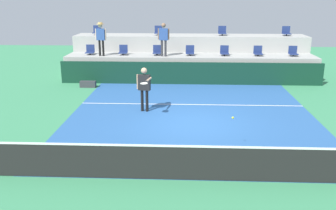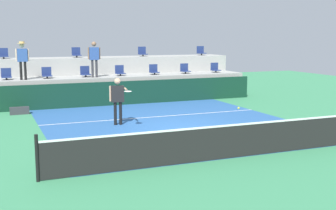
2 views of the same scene
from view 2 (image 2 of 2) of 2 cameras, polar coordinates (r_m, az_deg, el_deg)
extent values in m
plane|color=#388456|center=(15.43, 1.49, -3.05)|extent=(40.00, 40.00, 0.00)
cube|color=#285693|center=(16.33, 0.07, -2.37)|extent=(9.00, 10.00, 0.01)
cube|color=white|center=(17.60, -1.67, -1.53)|extent=(9.00, 0.06, 0.00)
cylinder|color=black|center=(10.19, -16.54, -6.60)|extent=(0.08, 0.08, 1.07)
cube|color=black|center=(11.87, 9.37, -4.55)|extent=(10.40, 0.01, 0.87)
cube|color=white|center=(11.78, 9.42, -2.48)|extent=(10.40, 0.02, 0.05)
cube|color=#0F3323|center=(20.89, -5.18, 1.59)|extent=(13.00, 0.16, 1.10)
cube|color=#9E9E99|center=(22.11, -6.19, 2.18)|extent=(13.00, 1.80, 1.25)
cube|color=#9E9E99|center=(23.80, -7.42, 3.66)|extent=(13.00, 1.80, 2.10)
cylinder|color=#2D2D33|center=(21.05, -20.10, 3.20)|extent=(0.08, 0.08, 0.10)
cube|color=navy|center=(21.04, -20.11, 3.39)|extent=(0.44, 0.40, 0.04)
cube|color=navy|center=(21.20, -20.16, 3.99)|extent=(0.44, 0.04, 0.38)
cylinder|color=#2D2D33|center=(21.19, -15.32, 3.46)|extent=(0.08, 0.08, 0.10)
cube|color=navy|center=(21.18, -15.32, 3.64)|extent=(0.44, 0.40, 0.04)
cube|color=navy|center=(21.34, -15.41, 4.24)|extent=(0.44, 0.04, 0.38)
cylinder|color=#2D2D33|center=(21.48, -10.57, 3.69)|extent=(0.08, 0.08, 0.10)
cube|color=navy|center=(21.48, -10.57, 3.88)|extent=(0.44, 0.40, 0.04)
cube|color=navy|center=(21.63, -10.69, 4.47)|extent=(0.44, 0.04, 0.38)
cylinder|color=#2D2D33|center=(21.90, -6.15, 3.89)|extent=(0.08, 0.08, 0.10)
cube|color=navy|center=(21.89, -6.16, 4.07)|extent=(0.44, 0.40, 0.04)
cube|color=navy|center=(22.05, -6.30, 4.65)|extent=(0.44, 0.04, 0.38)
cylinder|color=#2D2D33|center=(22.46, -1.75, 4.06)|extent=(0.08, 0.08, 0.10)
cube|color=navy|center=(22.46, -1.75, 4.24)|extent=(0.44, 0.40, 0.04)
cube|color=navy|center=(22.61, -1.91, 4.80)|extent=(0.44, 0.04, 0.38)
cylinder|color=#2D2D33|center=(23.13, 2.27, 4.20)|extent=(0.08, 0.08, 0.10)
cube|color=navy|center=(23.12, 2.27, 4.37)|extent=(0.44, 0.40, 0.04)
cube|color=navy|center=(23.27, 2.09, 4.92)|extent=(0.44, 0.04, 0.38)
cylinder|color=#2D2D33|center=(23.93, 6.19, 4.31)|extent=(0.08, 0.08, 0.10)
cube|color=navy|center=(23.92, 6.19, 4.48)|extent=(0.44, 0.40, 0.04)
cube|color=navy|center=(24.07, 6.00, 5.01)|extent=(0.44, 0.04, 0.38)
cylinder|color=#2D2D33|center=(22.78, -20.43, 5.72)|extent=(0.08, 0.08, 0.10)
cube|color=navy|center=(22.78, -20.44, 5.89)|extent=(0.44, 0.40, 0.04)
cube|color=navy|center=(22.95, -20.48, 6.44)|extent=(0.44, 0.04, 0.38)
cylinder|color=#2D2D33|center=(23.18, -11.68, 6.14)|extent=(0.08, 0.08, 0.10)
cube|color=navy|center=(23.17, -11.69, 6.31)|extent=(0.44, 0.40, 0.04)
cube|color=navy|center=(23.34, -11.79, 6.84)|extent=(0.44, 0.04, 0.38)
cylinder|color=#2D2D33|center=(24.10, -3.24, 6.40)|extent=(0.08, 0.08, 0.10)
cube|color=navy|center=(24.10, -3.24, 6.57)|extent=(0.44, 0.40, 0.04)
cube|color=navy|center=(24.26, -3.39, 7.08)|extent=(0.44, 0.04, 0.38)
cylinder|color=#2D2D33|center=(25.49, 4.36, 6.53)|extent=(0.08, 0.08, 0.10)
cube|color=navy|center=(25.49, 4.36, 6.68)|extent=(0.44, 0.40, 0.04)
cube|color=navy|center=(25.64, 4.18, 7.17)|extent=(0.44, 0.04, 0.38)
cylinder|color=black|center=(16.08, -6.81, -1.10)|extent=(0.13, 0.13, 0.84)
cylinder|color=black|center=(16.10, -6.13, -1.08)|extent=(0.13, 0.13, 0.84)
cube|color=black|center=(15.98, -6.52, 1.43)|extent=(0.48, 0.26, 0.59)
sphere|color=tan|center=(15.93, -6.55, 3.06)|extent=(0.26, 0.26, 0.23)
cylinder|color=tan|center=(15.95, -7.45, 1.47)|extent=(0.08, 0.08, 0.56)
cylinder|color=tan|center=(15.72, -5.48, 2.05)|extent=(0.16, 0.53, 0.07)
cylinder|color=black|center=(15.36, -5.32, 1.89)|extent=(0.08, 0.26, 0.04)
ellipsoid|color=silver|center=(15.09, -5.19, 1.77)|extent=(0.31, 0.36, 0.03)
cylinder|color=black|center=(20.76, -18.44, 4.20)|extent=(0.12, 0.12, 0.81)
cylinder|color=black|center=(20.75, -17.92, 4.22)|extent=(0.12, 0.12, 0.81)
cube|color=#2D4C8C|center=(20.72, -18.27, 6.12)|extent=(0.46, 0.23, 0.58)
sphere|color=beige|center=(20.70, -18.33, 7.34)|extent=(0.24, 0.24, 0.22)
cylinder|color=beige|center=(20.73, -18.98, 6.14)|extent=(0.08, 0.08, 0.54)
cylinder|color=beige|center=(20.71, -17.56, 6.20)|extent=(0.08, 0.08, 0.54)
cylinder|color=tan|center=(20.70, -18.34, 7.56)|extent=(0.44, 0.44, 0.01)
cylinder|color=tan|center=(20.70, -18.35, 7.68)|extent=(0.25, 0.25, 0.09)
cylinder|color=#2D2D33|center=(21.23, -9.72, 4.64)|extent=(0.12, 0.12, 0.83)
cylinder|color=#2D2D33|center=(21.25, -9.21, 4.66)|extent=(0.12, 0.12, 0.83)
cube|color=#2D4C8C|center=(21.20, -9.51, 6.56)|extent=(0.46, 0.22, 0.59)
sphere|color=#846047|center=(21.19, -9.54, 7.77)|extent=(0.24, 0.24, 0.22)
cylinder|color=#846047|center=(21.17, -10.21, 6.58)|extent=(0.08, 0.08, 0.55)
cylinder|color=#846047|center=(21.23, -8.81, 6.62)|extent=(0.08, 0.08, 0.55)
sphere|color=#CCE033|center=(13.97, 9.09, -0.40)|extent=(0.07, 0.07, 0.07)
cube|color=#333338|center=(19.19, -18.62, -0.70)|extent=(0.76, 0.28, 0.30)
camera|label=1|loc=(6.21, 52.75, 16.16)|focal=39.48mm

